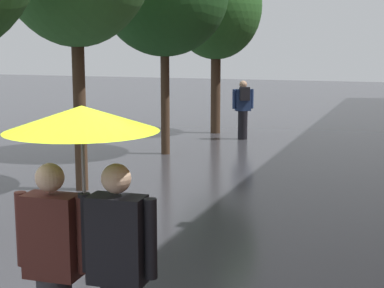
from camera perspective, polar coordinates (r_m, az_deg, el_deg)
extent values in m
cylinder|color=#473323|center=(10.35, -10.87, 3.55)|extent=(0.22, 0.22, 2.94)
cylinder|color=#473323|center=(13.67, -2.63, 4.49)|extent=(0.20, 0.20, 2.64)
cylinder|color=#473323|center=(17.05, 2.31, 5.27)|extent=(0.28, 0.28, 2.50)
ellipsoid|color=#2D6628|center=(17.04, 2.36, 13.27)|extent=(2.60, 2.60, 3.00)
cube|color=#4C231E|center=(4.45, -13.44, -8.70)|extent=(0.41, 0.25, 0.62)
sphere|color=beige|center=(4.33, -13.67, -3.19)|extent=(0.21, 0.21, 0.21)
cylinder|color=#4C231E|center=(4.56, -16.20, -7.93)|extent=(0.09, 0.09, 0.56)
cylinder|color=#4C231E|center=(4.32, -10.55, -8.70)|extent=(0.09, 0.09, 0.56)
cube|color=black|center=(4.21, -7.26, -9.23)|extent=(0.41, 0.25, 0.64)
sphere|color=beige|center=(4.09, -7.39, -3.35)|extent=(0.21, 0.21, 0.21)
cylinder|color=black|center=(4.31, -10.34, -8.45)|extent=(0.09, 0.09, 0.57)
cylinder|color=black|center=(4.11, -4.04, -9.19)|extent=(0.09, 0.09, 0.57)
cylinder|color=#9E9EA3|center=(4.28, -10.40, -6.12)|extent=(0.02, 0.02, 1.15)
cone|color=#BCE019|center=(4.15, -10.67, 2.46)|extent=(1.09, 1.09, 0.18)
cylinder|color=black|center=(16.01, 4.95, 1.86)|extent=(0.26, 0.26, 0.78)
cube|color=navy|center=(15.93, 4.98, 4.29)|extent=(0.46, 0.40, 0.58)
sphere|color=tan|center=(15.90, 5.00, 5.78)|extent=(0.21, 0.21, 0.21)
cylinder|color=navy|center=(15.86, 4.11, 4.38)|extent=(0.09, 0.09, 0.53)
cylinder|color=navy|center=(16.00, 5.84, 4.40)|extent=(0.09, 0.09, 0.53)
cube|color=black|center=(15.78, 5.14, 4.89)|extent=(0.29, 0.26, 0.36)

